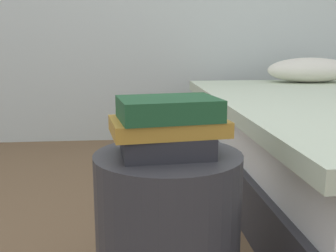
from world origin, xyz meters
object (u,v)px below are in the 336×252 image
(side_table, at_px, (168,231))
(book_ochre, at_px, (166,126))
(book_forest, at_px, (168,109))
(book_charcoal, at_px, (166,144))

(side_table, distance_m, book_ochre, 0.29)
(book_forest, bearing_deg, side_table, 78.63)
(side_table, bearing_deg, book_ochre, 178.74)
(book_charcoal, height_order, book_forest, book_forest)
(side_table, bearing_deg, book_charcoal, 161.06)
(side_table, bearing_deg, book_forest, -92.71)
(book_ochre, bearing_deg, book_forest, -74.80)
(side_table, distance_m, book_forest, 0.34)
(side_table, relative_size, book_ochre, 1.51)
(book_charcoal, distance_m, book_ochre, 0.05)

